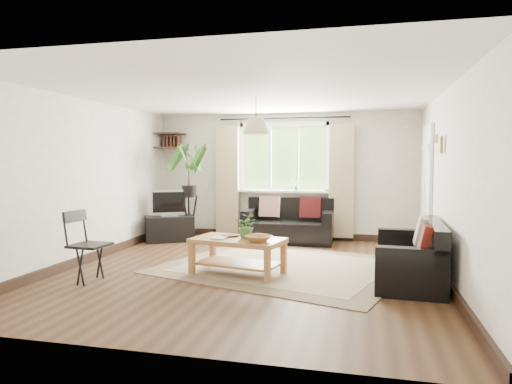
% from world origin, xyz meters
% --- Properties ---
extents(floor, '(5.50, 5.50, 0.00)m').
position_xyz_m(floor, '(0.00, 0.00, 0.00)').
color(floor, '#321E10').
rests_on(floor, ground).
extents(ceiling, '(5.50, 5.50, 0.00)m').
position_xyz_m(ceiling, '(0.00, 0.00, 2.40)').
color(ceiling, white).
rests_on(ceiling, floor).
extents(wall_back, '(5.00, 0.02, 2.40)m').
position_xyz_m(wall_back, '(0.00, 2.75, 1.20)').
color(wall_back, beige).
rests_on(wall_back, floor).
extents(wall_front, '(5.00, 0.02, 2.40)m').
position_xyz_m(wall_front, '(0.00, -2.75, 1.20)').
color(wall_front, beige).
rests_on(wall_front, floor).
extents(wall_left, '(0.02, 5.50, 2.40)m').
position_xyz_m(wall_left, '(-2.50, 0.00, 1.20)').
color(wall_left, beige).
rests_on(wall_left, floor).
extents(wall_right, '(0.02, 5.50, 2.40)m').
position_xyz_m(wall_right, '(2.50, 0.00, 1.20)').
color(wall_right, beige).
rests_on(wall_right, floor).
extents(rug, '(3.82, 3.52, 0.02)m').
position_xyz_m(rug, '(0.43, 0.35, 0.01)').
color(rug, '#C5B499').
rests_on(rug, floor).
extents(window, '(2.50, 0.16, 2.16)m').
position_xyz_m(window, '(0.00, 2.71, 1.55)').
color(window, white).
rests_on(window, wall_back).
extents(door, '(0.06, 0.96, 2.06)m').
position_xyz_m(door, '(2.47, 1.70, 1.00)').
color(door, silver).
rests_on(door, wall_right).
extents(corner_shelf, '(0.50, 0.50, 0.34)m').
position_xyz_m(corner_shelf, '(-2.25, 2.50, 1.89)').
color(corner_shelf, black).
rests_on(corner_shelf, wall_back).
extents(pendant_lamp, '(0.36, 0.36, 0.54)m').
position_xyz_m(pendant_lamp, '(0.00, 0.40, 2.05)').
color(pendant_lamp, beige).
rests_on(pendant_lamp, ceiling).
extents(wall_sconce, '(0.12, 0.12, 0.28)m').
position_xyz_m(wall_sconce, '(2.43, 0.30, 1.74)').
color(wall_sconce, beige).
rests_on(wall_sconce, wall_right).
extents(sofa_back, '(1.64, 0.84, 0.76)m').
position_xyz_m(sofa_back, '(0.16, 2.28, 0.38)').
color(sofa_back, black).
rests_on(sofa_back, floor).
extents(sofa_right, '(1.57, 0.84, 0.72)m').
position_xyz_m(sofa_right, '(2.06, -0.13, 0.36)').
color(sofa_right, black).
rests_on(sofa_right, floor).
extents(coffee_table, '(1.28, 0.86, 0.48)m').
position_xyz_m(coffee_table, '(-0.09, -0.24, 0.24)').
color(coffee_table, '#986132').
rests_on(coffee_table, floor).
extents(table_plant, '(0.33, 0.30, 0.33)m').
position_xyz_m(table_plant, '(0.02, -0.20, 0.65)').
color(table_plant, '#396729').
rests_on(table_plant, coffee_table).
extents(bowl, '(0.43, 0.43, 0.08)m').
position_xyz_m(bowl, '(0.22, -0.41, 0.52)').
color(bowl, olive).
rests_on(bowl, coffee_table).
extents(book_a, '(0.20, 0.26, 0.02)m').
position_xyz_m(book_a, '(-0.41, -0.28, 0.49)').
color(book_a, silver).
rests_on(book_a, coffee_table).
extents(book_b, '(0.30, 0.30, 0.02)m').
position_xyz_m(book_b, '(-0.30, -0.06, 0.49)').
color(book_b, '#502D20').
rests_on(book_b, coffee_table).
extents(tv_stand, '(1.00, 0.85, 0.47)m').
position_xyz_m(tv_stand, '(-2.01, 1.88, 0.23)').
color(tv_stand, black).
rests_on(tv_stand, floor).
extents(tv, '(0.69, 0.52, 0.51)m').
position_xyz_m(tv, '(-2.01, 1.88, 0.72)').
color(tv, '#A5A5AA').
rests_on(tv, tv_stand).
extents(palm_stand, '(0.77, 0.77, 1.82)m').
position_xyz_m(palm_stand, '(-1.69, 2.08, 0.91)').
color(palm_stand, black).
rests_on(palm_stand, floor).
extents(folding_chair, '(0.49, 0.49, 0.88)m').
position_xyz_m(folding_chair, '(-1.78, -1.00, 0.44)').
color(folding_chair, black).
rests_on(folding_chair, floor).
extents(sill_plant, '(0.14, 0.10, 0.27)m').
position_xyz_m(sill_plant, '(0.25, 2.63, 1.06)').
color(sill_plant, '#2D6023').
rests_on(sill_plant, window).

